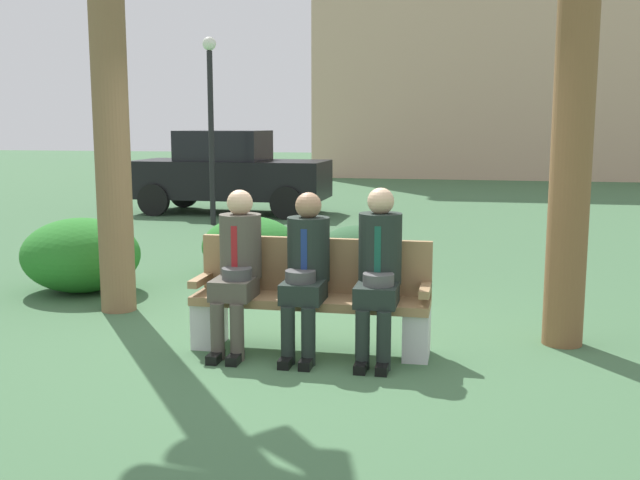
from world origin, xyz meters
name	(u,v)px	position (x,y,z in m)	size (l,w,h in m)	color
ground_plane	(299,345)	(0.00, 0.00, 0.00)	(80.00, 80.00, 0.00)	#406743
park_bench	(312,298)	(0.12, -0.08, 0.42)	(1.92, 0.44, 0.90)	#99754C
seated_man_left	(238,262)	(-0.46, -0.21, 0.72)	(0.34, 0.72, 1.30)	#4C473D
seated_man_middle	(306,266)	(0.11, -0.21, 0.72)	(0.34, 0.72, 1.29)	#1E2823
seated_man_right	(379,265)	(0.68, -0.20, 0.74)	(0.34, 0.72, 1.34)	#1E2823
shrub_near_bench	(357,249)	(0.02, 3.09, 0.29)	(0.94, 0.86, 0.59)	#2E5935
shrub_mid_lawn	(250,247)	(-1.21, 2.64, 0.36)	(1.16, 1.07, 0.73)	#2A7629
shrub_far_lawn	(81,255)	(-2.79, 1.49, 0.41)	(1.30, 1.19, 0.81)	#277626
parked_car_near	(230,172)	(-3.45, 8.71, 0.84)	(3.92, 1.74, 1.68)	black
street_lamp	(211,110)	(-3.21, 6.96, 2.06)	(0.24, 0.24, 3.33)	black
building_backdrop	(540,28)	(3.70, 23.11, 5.24)	(15.97, 8.92, 10.43)	#CDA68A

